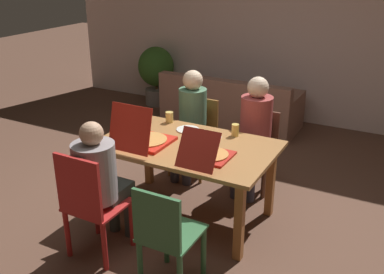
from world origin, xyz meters
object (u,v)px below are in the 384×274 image
object	(u,v)px
person_1	(191,116)
person_2	(100,176)
dining_table	(187,154)
person_0	(254,127)
chair_3	(166,236)
pizza_box_1	(209,154)
chair_1	(196,130)
chair_0	(257,147)
pizza_box_0	(145,139)
potted_plant	(156,71)
plate_0	(188,130)
chair_2	(90,203)
plate_1	(210,136)
drinking_glass_1	(169,117)
couch	(230,109)
drinking_glass_0	(235,130)

from	to	relation	value
person_1	person_2	size ratio (longest dim) A/B	1.03
dining_table	person_0	world-z (taller)	person_0
chair_3	pizza_box_1	size ratio (longest dim) A/B	1.73
chair_1	chair_0	bearing A→B (deg)	-2.31
pizza_box_0	person_0	bearing A→B (deg)	54.65
potted_plant	plate_0	bearing A→B (deg)	-52.03
chair_2	plate_1	xyz separation A→B (m)	(0.51, 1.18, 0.26)
pizza_box_0	drinking_glass_1	xyz separation A→B (m)	(-0.10, 0.61, 0.00)
chair_2	pizza_box_0	distance (m)	0.81
drinking_glass_1	person_1	bearing A→B (deg)	82.82
plate_1	chair_3	bearing A→B (deg)	-78.64
person_0	chair_2	world-z (taller)	person_0
dining_table	couch	size ratio (longest dim) A/B	0.82
chair_0	person_0	xyz separation A→B (m)	(0.00, -0.12, 0.28)
dining_table	plate_1	world-z (taller)	plate_1
chair_3	drinking_glass_0	size ratio (longest dim) A/B	7.55
chair_1	couch	distance (m)	1.57
chair_3	potted_plant	xyz separation A→B (m)	(-2.52, 3.86, 0.10)
chair_0	chair_1	distance (m)	0.76
person_0	plate_0	size ratio (longest dim) A/B	5.44
chair_3	chair_2	bearing A→B (deg)	176.18
plate_1	chair_2	bearing A→B (deg)	-113.17
chair_2	potted_plant	xyz separation A→B (m)	(-1.77, 3.81, 0.06)
pizza_box_0	chair_3	bearing A→B (deg)	-48.56
plate_0	dining_table	bearing A→B (deg)	-62.92
drinking_glass_0	couch	distance (m)	2.36
chair_1	drinking_glass_1	size ratio (longest dim) A/B	7.67
chair_1	pizza_box_1	distance (m)	1.39
pizza_box_0	couch	world-z (taller)	pizza_box_0
chair_3	pizza_box_1	distance (m)	0.85
person_0	person_1	bearing A→B (deg)	179.68
dining_table	drinking_glass_1	xyz separation A→B (m)	(-0.44, 0.42, 0.15)
person_1	chair_2	distance (m)	1.75
drinking_glass_0	potted_plant	xyz separation A→B (m)	(-2.47, 2.47, -0.25)
chair_0	couch	world-z (taller)	chair_0
person_2	pizza_box_1	distance (m)	0.93
drinking_glass_0	chair_1	bearing A→B (deg)	142.06
pizza_box_0	drinking_glass_1	distance (m)	0.62
pizza_box_1	drinking_glass_0	bearing A→B (deg)	90.68
person_0	chair_1	bearing A→B (deg)	168.72
drinking_glass_0	chair_3	bearing A→B (deg)	-87.96
chair_2	plate_0	bearing A→B (deg)	79.54
couch	plate_1	bearing A→B (deg)	-71.66
chair_1	plate_0	distance (m)	0.73
drinking_glass_0	potted_plant	distance (m)	3.50
dining_table	potted_plant	xyz separation A→B (m)	(-2.16, 2.87, -0.09)
chair_0	pizza_box_0	size ratio (longest dim) A/B	1.60
couch	person_0	bearing A→B (deg)	-59.60
pizza_box_1	plate_1	distance (m)	0.49
plate_0	couch	size ratio (longest dim) A/B	0.12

